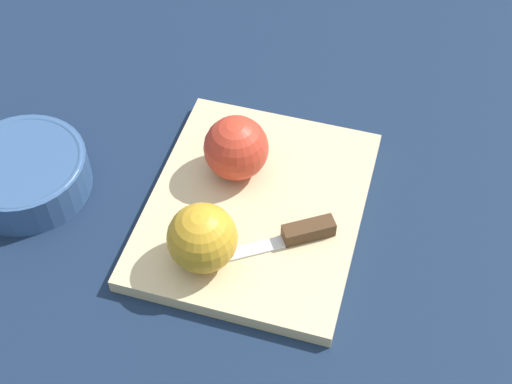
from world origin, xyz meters
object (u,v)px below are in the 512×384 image
Objects in this scene: knife at (297,234)px; bowl at (25,172)px; apple_half_left at (236,148)px; apple_half_right at (202,238)px.

bowl is (-0.02, -0.34, 0.00)m from knife.
apple_half_left reaches higher than knife.
apple_half_left is 0.51× the size of bowl.
knife is at bearing -75.95° from apple_half_left.
bowl is at bearing -32.35° from knife.
apple_half_left is at bearing 131.87° from apple_half_right.
apple_half_right is (0.14, -0.01, -0.00)m from apple_half_left.
apple_half_right is at bearing 73.66° from bowl.
apple_half_right reaches higher than knife.
bowl is (0.06, -0.25, -0.03)m from apple_half_left.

